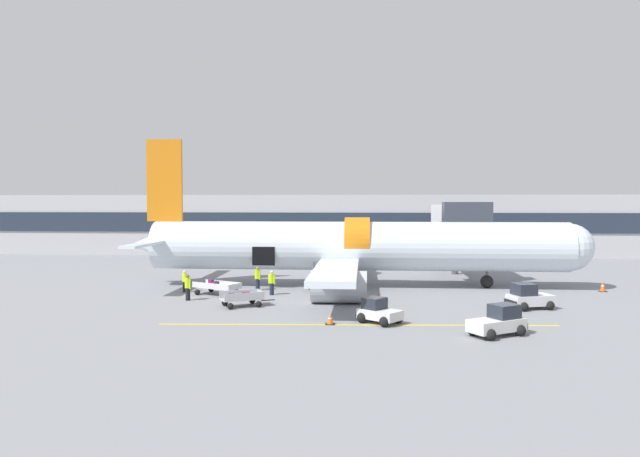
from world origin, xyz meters
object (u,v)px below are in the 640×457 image
(ground_crew_loader_b, at_px, (272,282))
(ground_crew_loader_a, at_px, (188,287))
(baggage_tug_lead, at_px, (529,298))
(baggage_tug_rear, at_px, (378,312))
(baggage_cart_queued, at_px, (242,299))
(ground_crew_supervisor, at_px, (185,281))
(baggage_tug_mid, at_px, (499,322))
(baggage_cart_loading, at_px, (217,288))
(ground_crew_driver, at_px, (258,278))
(airplane, at_px, (351,247))

(ground_crew_loader_b, bearing_deg, ground_crew_loader_a, -153.08)
(baggage_tug_lead, xyz_separation_m, baggage_tug_rear, (-9.25, -4.78, -0.10))
(baggage_tug_lead, distance_m, baggage_cart_queued, 17.63)
(baggage_tug_lead, distance_m, ground_crew_loader_a, 21.74)
(ground_crew_supervisor, bearing_deg, ground_crew_loader_a, -68.86)
(baggage_tug_mid, bearing_deg, baggage_cart_loading, 147.41)
(ground_crew_loader_b, height_order, ground_crew_supervisor, ground_crew_loader_b)
(baggage_tug_rear, height_order, ground_crew_loader_b, ground_crew_loader_b)
(baggage_cart_queued, bearing_deg, ground_crew_driver, 92.43)
(ground_crew_loader_a, bearing_deg, baggage_tug_mid, -24.93)
(baggage_tug_mid, xyz_separation_m, ground_crew_supervisor, (-19.55, 11.82, 0.19))
(airplane, distance_m, baggage_cart_loading, 10.75)
(ground_crew_driver, bearing_deg, ground_crew_loader_a, -129.42)
(baggage_tug_lead, bearing_deg, baggage_cart_queued, -177.97)
(baggage_tug_mid, relative_size, baggage_cart_loading, 0.76)
(airplane, height_order, ground_crew_driver, airplane)
(baggage_tug_lead, relative_size, baggage_tug_rear, 1.16)
(baggage_cart_loading, distance_m, ground_crew_loader_b, 3.85)
(ground_crew_loader_a, distance_m, ground_crew_supervisor, 3.57)
(baggage_tug_mid, xyz_separation_m, baggage_tug_rear, (-5.81, 2.43, -0.07))
(ground_crew_loader_b, height_order, ground_crew_driver, ground_crew_driver)
(baggage_tug_lead, height_order, ground_crew_loader_b, ground_crew_loader_b)
(baggage_cart_queued, xyz_separation_m, ground_crew_driver, (-0.28, 6.54, 0.46))
(ground_crew_loader_b, bearing_deg, baggage_tug_lead, -13.32)
(baggage_tug_lead, bearing_deg, ground_crew_loader_b, 166.68)
(baggage_tug_rear, relative_size, ground_crew_loader_b, 1.51)
(baggage_tug_lead, height_order, baggage_cart_loading, baggage_tug_lead)
(baggage_cart_loading, relative_size, ground_crew_supervisor, 2.64)
(baggage_tug_lead, bearing_deg, ground_crew_loader_a, 176.64)
(baggage_tug_lead, relative_size, ground_crew_driver, 1.71)
(baggage_tug_mid, height_order, ground_crew_supervisor, ground_crew_supervisor)
(airplane, bearing_deg, baggage_cart_queued, -126.23)
(baggage_tug_lead, relative_size, baggage_cart_queued, 0.89)
(baggage_cart_loading, distance_m, baggage_cart_queued, 5.01)
(baggage_tug_rear, height_order, ground_crew_supervisor, ground_crew_supervisor)
(baggage_cart_queued, distance_m, ground_crew_loader_b, 4.69)
(baggage_cart_loading, height_order, ground_crew_supervisor, ground_crew_supervisor)
(airplane, bearing_deg, baggage_tug_mid, -64.01)
(baggage_tug_lead, bearing_deg, baggage_cart_loading, 170.01)
(baggage_tug_lead, relative_size, ground_crew_loader_b, 1.75)
(baggage_tug_rear, bearing_deg, baggage_tug_lead, 27.31)
(baggage_cart_queued, height_order, ground_crew_driver, ground_crew_driver)
(ground_crew_driver, bearing_deg, baggage_cart_loading, -136.30)
(baggage_cart_loading, relative_size, ground_crew_driver, 2.36)
(ground_crew_driver, bearing_deg, baggage_cart_queued, -87.57)
(baggage_tug_rear, height_order, baggage_cart_queued, baggage_tug_rear)
(baggage_tug_rear, xyz_separation_m, ground_crew_loader_a, (-12.45, 6.05, 0.34))
(baggage_cart_loading, bearing_deg, ground_crew_supervisor, 158.94)
(baggage_cart_queued, height_order, ground_crew_loader_a, ground_crew_loader_a)
(baggage_tug_rear, height_order, baggage_cart_loading, baggage_tug_rear)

